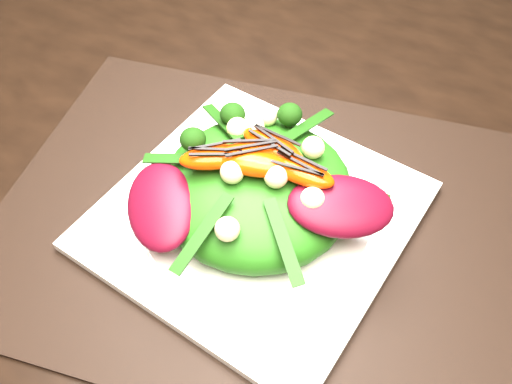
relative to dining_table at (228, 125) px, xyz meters
The scene contains 11 objects.
floor 0.73m from the dining_table, ahead, with size 4.00×4.00×0.01m, color brown.
dining_table is the anchor object (origin of this frame).
placemat 0.16m from the dining_table, 46.91° to the right, with size 0.52×0.39×0.00m, color black.
plate_base 0.16m from the dining_table, 46.91° to the right, with size 0.28×0.28×0.01m, color white.
salad_bowl 0.17m from the dining_table, 46.91° to the right, with size 0.22×0.22×0.02m, color white.
lettuce_mound 0.18m from the dining_table, 46.91° to the right, with size 0.18×0.18×0.06m, color #266512.
radicchio_leaf 0.24m from the dining_table, 30.29° to the right, with size 0.09×0.06×0.02m, color #4A0715.
orange_segment 0.17m from the dining_table, 45.05° to the right, with size 0.07×0.03×0.02m, color red.
broccoli_floret 0.15m from the dining_table, 62.07° to the right, with size 0.03×0.03×0.03m, color black.
macadamia_nut 0.24m from the dining_table, 48.63° to the right, with size 0.02×0.02×0.02m, color beige.
balsamic_drizzle 0.17m from the dining_table, 45.05° to the right, with size 0.05×0.00×0.00m, color black.
Camera 1 is at (0.27, -0.39, 1.20)m, focal length 38.00 mm.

